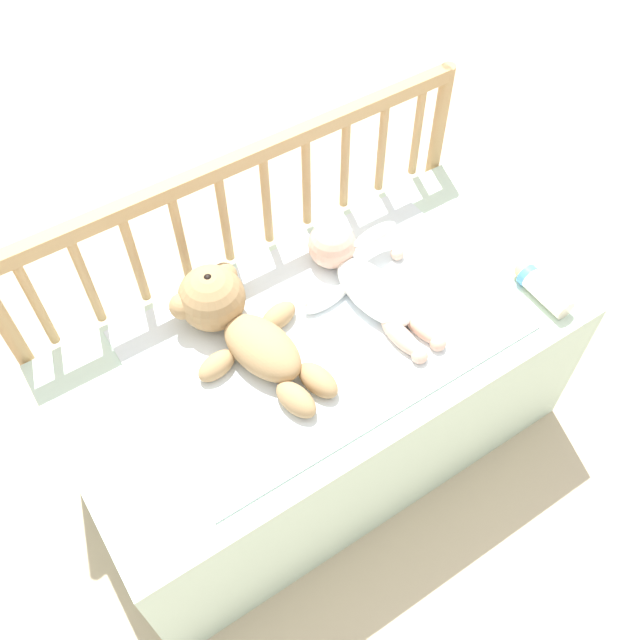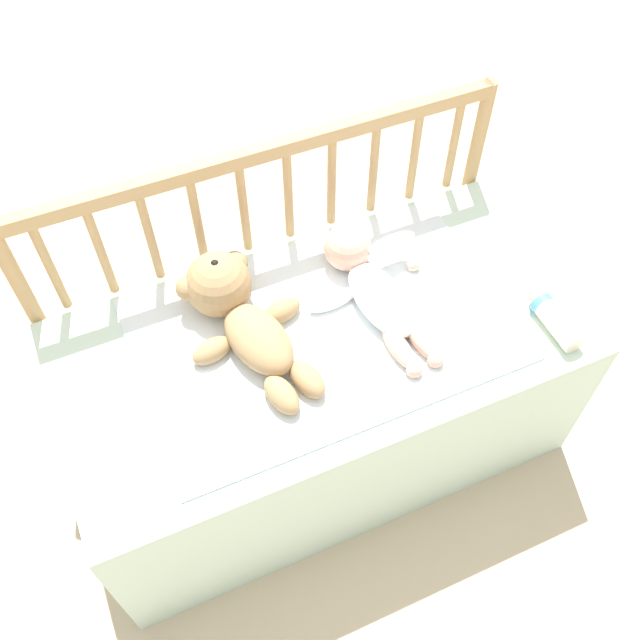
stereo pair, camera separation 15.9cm
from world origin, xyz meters
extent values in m
plane|color=#C6B293|center=(0.00, 0.00, 0.00)|extent=(12.00, 12.00, 0.00)
cube|color=silver|center=(0.00, 0.00, 0.24)|extent=(1.22, 0.61, 0.49)
cylinder|color=tan|center=(-0.59, 0.33, 0.40)|extent=(0.04, 0.04, 0.79)
cylinder|color=tan|center=(0.59, 0.33, 0.40)|extent=(0.04, 0.04, 0.79)
cube|color=tan|center=(0.00, 0.33, 0.78)|extent=(1.18, 0.03, 0.04)
cylinder|color=tan|center=(-0.52, 0.33, 0.62)|extent=(0.02, 0.02, 0.27)
cylinder|color=tan|center=(-0.40, 0.33, 0.62)|extent=(0.02, 0.02, 0.27)
cylinder|color=tan|center=(-0.29, 0.33, 0.62)|extent=(0.02, 0.02, 0.27)
cylinder|color=tan|center=(-0.17, 0.33, 0.62)|extent=(0.02, 0.02, 0.27)
cylinder|color=tan|center=(-0.06, 0.33, 0.62)|extent=(0.02, 0.02, 0.27)
cylinder|color=tan|center=(0.06, 0.33, 0.62)|extent=(0.02, 0.02, 0.27)
cylinder|color=tan|center=(0.17, 0.33, 0.62)|extent=(0.02, 0.02, 0.27)
cylinder|color=tan|center=(0.29, 0.33, 0.62)|extent=(0.02, 0.02, 0.27)
cylinder|color=tan|center=(0.40, 0.33, 0.62)|extent=(0.02, 0.02, 0.27)
cylinder|color=tan|center=(0.52, 0.33, 0.62)|extent=(0.02, 0.02, 0.27)
cube|color=white|center=(0.01, 0.01, 0.49)|extent=(0.85, 0.54, 0.01)
ellipsoid|color=tan|center=(-0.14, 0.02, 0.54)|extent=(0.16, 0.23, 0.09)
sphere|color=tan|center=(-0.18, 0.18, 0.57)|extent=(0.15, 0.15, 0.15)
sphere|color=tan|center=(-0.18, 0.18, 0.61)|extent=(0.06, 0.06, 0.06)
sphere|color=black|center=(-0.18, 0.18, 0.64)|extent=(0.02, 0.02, 0.02)
sphere|color=tan|center=(-0.24, 0.19, 0.57)|extent=(0.06, 0.06, 0.06)
sphere|color=tan|center=(-0.12, 0.22, 0.57)|extent=(0.06, 0.06, 0.06)
ellipsoid|color=tan|center=(-0.24, 0.05, 0.52)|extent=(0.11, 0.07, 0.05)
ellipsoid|color=tan|center=(-0.06, 0.09, 0.52)|extent=(0.11, 0.07, 0.05)
ellipsoid|color=tan|center=(-0.14, -0.12, 0.52)|extent=(0.08, 0.12, 0.06)
ellipsoid|color=tan|center=(-0.08, -0.11, 0.52)|extent=(0.08, 0.12, 0.06)
ellipsoid|color=white|center=(0.16, 0.02, 0.52)|extent=(0.13, 0.25, 0.07)
sphere|color=beige|center=(0.15, 0.18, 0.55)|extent=(0.12, 0.12, 0.12)
ellipsoid|color=white|center=(0.06, 0.07, 0.51)|extent=(0.13, 0.05, 0.04)
ellipsoid|color=white|center=(0.25, 0.14, 0.56)|extent=(0.13, 0.05, 0.04)
sphere|color=beige|center=(0.02, 0.08, 0.51)|extent=(0.03, 0.03, 0.03)
sphere|color=beige|center=(0.29, 0.10, 0.51)|extent=(0.03, 0.03, 0.03)
ellipsoid|color=beige|center=(0.14, -0.11, 0.51)|extent=(0.05, 0.13, 0.04)
ellipsoid|color=beige|center=(0.20, -0.11, 0.51)|extent=(0.05, 0.13, 0.04)
sphere|color=beige|center=(0.15, -0.17, 0.51)|extent=(0.04, 0.04, 0.04)
sphere|color=beige|center=(0.20, -0.17, 0.51)|extent=(0.04, 0.04, 0.04)
cylinder|color=#F4E5CC|center=(0.50, -0.20, 0.51)|extent=(0.05, 0.13, 0.05)
cylinder|color=#4C99D8|center=(0.50, -0.14, 0.51)|extent=(0.05, 0.02, 0.05)
sphere|color=#EAC67F|center=(0.50, -0.12, 0.51)|extent=(0.04, 0.04, 0.04)
camera|label=1|loc=(-0.52, -0.78, 1.83)|focal=40.00mm
camera|label=2|loc=(-0.38, -0.86, 1.83)|focal=40.00mm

